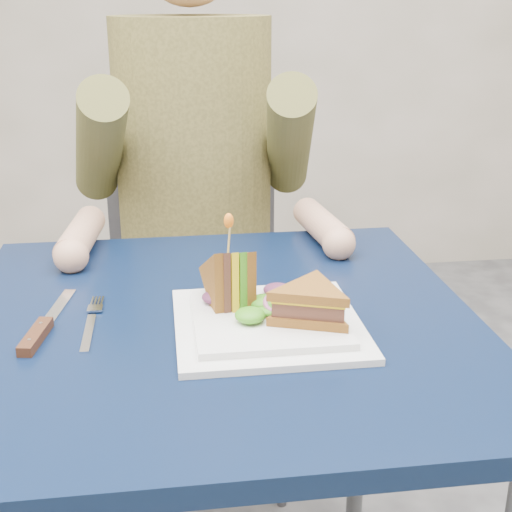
{
  "coord_description": "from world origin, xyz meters",
  "views": [
    {
      "loc": [
        -0.08,
        -0.94,
        1.17
      ],
      "look_at": [
        0.05,
        0.0,
        0.82
      ],
      "focal_mm": 50.0,
      "sensor_mm": 36.0,
      "label": 1
    }
  ],
  "objects": [
    {
      "name": "fork",
      "position": [
        -0.18,
        -0.0,
        0.73
      ],
      "size": [
        0.02,
        0.18,
        0.01
      ],
      "color": "silver",
      "rests_on": "table"
    },
    {
      "name": "chair",
      "position": [
        0.0,
        0.71,
        0.54
      ],
      "size": [
        0.42,
        0.4,
        0.93
      ],
      "color": "#47474C",
      "rests_on": "ground"
    },
    {
      "name": "onion_ring",
      "position": [
        0.08,
        -0.04,
        0.77
      ],
      "size": [
        0.04,
        0.04,
        0.02
      ],
      "primitive_type": "torus",
      "rotation": [
        0.44,
        0.0,
        0.0
      ],
      "color": "#9E4C7A",
      "rests_on": "plate"
    },
    {
      "name": "plate",
      "position": [
        0.06,
        -0.05,
        0.74
      ],
      "size": [
        0.26,
        0.26,
        0.02
      ],
      "color": "white",
      "rests_on": "table"
    },
    {
      "name": "sandwich_upright",
      "position": [
        0.02,
        -0.0,
        0.78
      ],
      "size": [
        0.08,
        0.13,
        0.13
      ],
      "color": "brown",
      "rests_on": "plate"
    },
    {
      "name": "lettuce_spill",
      "position": [
        0.07,
        -0.04,
        0.76
      ],
      "size": [
        0.15,
        0.13,
        0.02
      ],
      "primitive_type": null,
      "color": "#337A14",
      "rests_on": "plate"
    },
    {
      "name": "table",
      "position": [
        0.0,
        0.0,
        0.65
      ],
      "size": [
        0.75,
        0.75,
        0.73
      ],
      "color": "black",
      "rests_on": "ground"
    },
    {
      "name": "knife",
      "position": [
        -0.25,
        -0.02,
        0.74
      ],
      "size": [
        0.05,
        0.22,
        0.02
      ],
      "color": "silver",
      "rests_on": "table"
    },
    {
      "name": "diner",
      "position": [
        -0.0,
        0.59,
        0.91
      ],
      "size": [
        0.54,
        0.59,
        0.74
      ],
      "color": "brown",
      "rests_on": "chair"
    },
    {
      "name": "toothpick_frill",
      "position": [
        0.02,
        -0.0,
        0.88
      ],
      "size": [
        0.01,
        0.01,
        0.02
      ],
      "primitive_type": "ellipsoid",
      "color": "orange",
      "rests_on": "sandwich_upright"
    },
    {
      "name": "sandwich_flat",
      "position": [
        0.12,
        -0.07,
        0.78
      ],
      "size": [
        0.16,
        0.16,
        0.05
      ],
      "color": "brown",
      "rests_on": "plate"
    },
    {
      "name": "toothpick",
      "position": [
        0.02,
        -0.0,
        0.85
      ],
      "size": [
        0.01,
        0.01,
        0.06
      ],
      "primitive_type": "cylinder",
      "rotation": [
        0.14,
        0.07,
        0.0
      ],
      "color": "tan",
      "rests_on": "sandwich_upright"
    }
  ]
}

